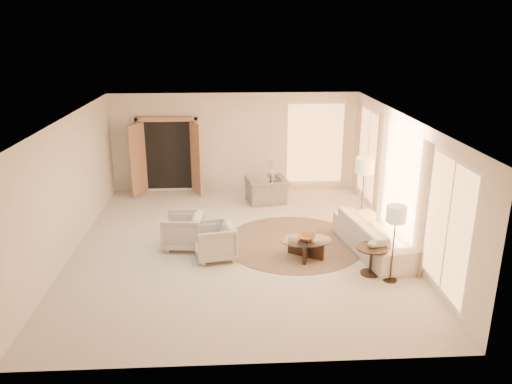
{
  "coord_description": "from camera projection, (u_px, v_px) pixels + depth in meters",
  "views": [
    {
      "loc": [
        -0.17,
        -9.94,
        4.55
      ],
      "look_at": [
        0.4,
        0.4,
        1.1
      ],
      "focal_mm": 35.0,
      "sensor_mm": 36.0,
      "label": 1
    }
  ],
  "objects": [
    {
      "name": "coffee_table",
      "position": [
        306.0,
        246.0,
        10.27
      ],
      "size": [
        1.38,
        1.38,
        0.39
      ],
      "rotation": [
        0.0,
        0.0,
        0.38
      ],
      "color": "black",
      "rests_on": "room"
    },
    {
      "name": "french_doors",
      "position": [
        168.0,
        156.0,
        14.04
      ],
      "size": [
        1.95,
        0.66,
        2.16
      ],
      "color": "tan",
      "rests_on": "room"
    },
    {
      "name": "area_rug",
      "position": [
        294.0,
        242.0,
        11.03
      ],
      "size": [
        3.76,
        3.76,
        0.01
      ],
      "primitive_type": "cylinder",
      "rotation": [
        0.0,
        0.0,
        -0.25
      ],
      "color": "#423022",
      "rests_on": "room"
    },
    {
      "name": "side_table",
      "position": [
        271.0,
        184.0,
        14.02
      ],
      "size": [
        0.49,
        0.49,
        0.56
      ],
      "rotation": [
        0.0,
        0.0,
        0.11
      ],
      "color": "#31281A",
      "rests_on": "room"
    },
    {
      "name": "curtains_right",
      "position": [
        383.0,
        173.0,
        11.57
      ],
      "size": [
        0.06,
        5.2,
        2.6
      ],
      "primitive_type": null,
      "color": "tan",
      "rests_on": "room"
    },
    {
      "name": "room",
      "position": [
        238.0,
        185.0,
        10.42
      ],
      "size": [
        7.04,
        8.04,
        2.83
      ],
      "color": "beige",
      "rests_on": "ground"
    },
    {
      "name": "armchair_left",
      "position": [
        183.0,
        229.0,
        10.69
      ],
      "size": [
        0.84,
        0.89,
        0.83
      ],
      "primitive_type": "imported",
      "rotation": [
        0.0,
        0.0,
        -1.68
      ],
      "color": "beige",
      "rests_on": "room"
    },
    {
      "name": "accent_chair",
      "position": [
        267.0,
        186.0,
        13.42
      ],
      "size": [
        1.15,
        0.86,
        0.91
      ],
      "primitive_type": "imported",
      "rotation": [
        0.0,
        0.0,
        3.33
      ],
      "color": "gray",
      "rests_on": "room"
    },
    {
      "name": "side_vase",
      "position": [
        271.0,
        172.0,
        13.92
      ],
      "size": [
        0.3,
        0.3,
        0.24
      ],
      "primitive_type": "imported",
      "rotation": [
        0.0,
        0.0,
        -0.41
      ],
      "color": "silver",
      "rests_on": "side_table"
    },
    {
      "name": "end_vase",
      "position": [
        372.0,
        243.0,
        9.44
      ],
      "size": [
        0.21,
        0.21,
        0.18
      ],
      "primitive_type": "imported",
      "rotation": [
        0.0,
        0.0,
        0.25
      ],
      "color": "silver",
      "rests_on": "end_table"
    },
    {
      "name": "floor_lamp_near",
      "position": [
        365.0,
        169.0,
        11.34
      ],
      "size": [
        0.42,
        0.42,
        1.72
      ],
      "rotation": [
        0.0,
        0.0,
        -0.14
      ],
      "color": "#31281A",
      "rests_on": "room"
    },
    {
      "name": "floor_lamp_far",
      "position": [
        396.0,
        218.0,
        8.99
      ],
      "size": [
        0.36,
        0.36,
        1.5
      ],
      "rotation": [
        0.0,
        0.0,
        -0.16
      ],
      "color": "#31281A",
      "rests_on": "room"
    },
    {
      "name": "windows_right",
      "position": [
        398.0,
        183.0,
        10.71
      ],
      "size": [
        0.1,
        6.4,
        2.4
      ],
      "primitive_type": null,
      "color": "#F8A863",
      "rests_on": "room"
    },
    {
      "name": "armchair_right",
      "position": [
        215.0,
        239.0,
        10.19
      ],
      "size": [
        0.88,
        0.92,
        0.82
      ],
      "primitive_type": "imported",
      "rotation": [
        0.0,
        0.0,
        -1.38
      ],
      "color": "beige",
      "rests_on": "room"
    },
    {
      "name": "window_back_corner",
      "position": [
        315.0,
        144.0,
        14.3
      ],
      "size": [
        1.7,
        0.1,
        2.4
      ],
      "primitive_type": null,
      "color": "#F8A863",
      "rests_on": "room"
    },
    {
      "name": "end_table",
      "position": [
        371.0,
        256.0,
        9.52
      ],
      "size": [
        0.59,
        0.59,
        0.56
      ],
      "rotation": [
        0.0,
        0.0,
        0.17
      ],
      "color": "black",
      "rests_on": "room"
    },
    {
      "name": "sofa",
      "position": [
        376.0,
        236.0,
        10.49
      ],
      "size": [
        1.37,
        2.57,
        0.71
      ],
      "primitive_type": "imported",
      "rotation": [
        0.0,
        0.0,
        1.75
      ],
      "color": "beige",
      "rests_on": "room"
    },
    {
      "name": "bowl",
      "position": [
        306.0,
        238.0,
        10.21
      ],
      "size": [
        0.44,
        0.44,
        0.09
      ],
      "primitive_type": "imported",
      "rotation": [
        0.0,
        0.0,
        -0.23
      ],
      "color": "brown",
      "rests_on": "coffee_table"
    }
  ]
}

